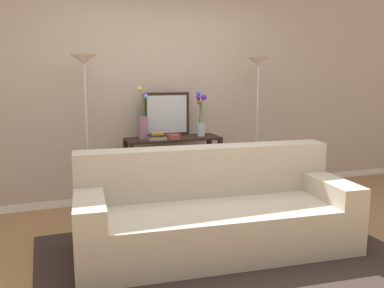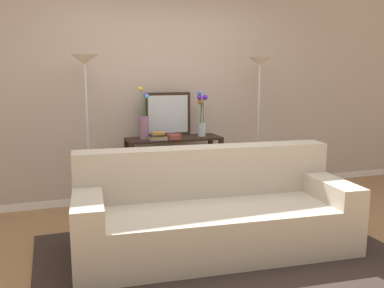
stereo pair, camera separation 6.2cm
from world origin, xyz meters
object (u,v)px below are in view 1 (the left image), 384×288
object	(u,v)px
floor_lamp_left	(85,91)
book_row_under_console	(151,202)
couch	(214,215)
vase_short_flowers	(201,118)
console_table	(173,159)
wall_mirror	(167,114)
book_stack	(157,137)
fruit_bowl	(173,137)
floor_lamp_right	(258,88)
vase_tall_flowers	(143,123)

from	to	relation	value
floor_lamp_left	book_row_under_console	size ratio (longest dim) A/B	5.06
couch	vase_short_flowers	xyz separation A→B (m)	(0.39, 1.33, 0.72)
vase_short_flowers	book_row_under_console	bearing A→B (deg)	179.85
console_table	book_row_under_console	distance (m)	0.57
couch	book_row_under_console	size ratio (longest dim) A/B	7.14
couch	vase_short_flowers	size ratio (longest dim) A/B	4.57
wall_mirror	book_row_under_console	distance (m)	1.06
couch	console_table	size ratio (longest dim) A/B	2.21
couch	book_stack	world-z (taller)	book_stack
fruit_bowl	book_row_under_console	bearing A→B (deg)	153.04
console_table	book_stack	xyz separation A→B (m)	(-0.23, -0.12, 0.30)
floor_lamp_right	vase_short_flowers	bearing A→B (deg)	174.01
vase_short_flowers	book_stack	world-z (taller)	vase_short_flowers
floor_lamp_left	console_table	bearing A→B (deg)	4.46
vase_short_flowers	book_row_under_console	distance (m)	1.16
console_table	floor_lamp_left	bearing A→B (deg)	-175.54
wall_mirror	vase_tall_flowers	bearing A→B (deg)	-155.40
couch	book_stack	bearing A→B (deg)	98.57
book_row_under_console	wall_mirror	bearing A→B (deg)	32.53
floor_lamp_right	fruit_bowl	bearing A→B (deg)	-177.57
floor_lamp_right	wall_mirror	world-z (taller)	floor_lamp_right
couch	floor_lamp_left	distance (m)	1.90
couch	wall_mirror	world-z (taller)	wall_mirror
wall_mirror	book_row_under_console	size ratio (longest dim) A/B	1.63
couch	console_table	world-z (taller)	couch
floor_lamp_left	vase_tall_flowers	bearing A→B (deg)	8.01
floor_lamp_left	fruit_bowl	xyz separation A→B (m)	(0.96, -0.05, -0.53)
floor_lamp_left	floor_lamp_right	world-z (taller)	same
vase_short_flowers	floor_lamp_left	bearing A→B (deg)	-176.77
floor_lamp_right	wall_mirror	distance (m)	1.16
console_table	vase_short_flowers	xyz separation A→B (m)	(0.35, -0.00, 0.48)
vase_tall_flowers	fruit_bowl	distance (m)	0.38
book_row_under_console	vase_tall_flowers	bearing A→B (deg)	169.64
vase_short_flowers	fruit_bowl	world-z (taller)	vase_short_flowers
couch	floor_lamp_right	size ratio (longest dim) A/B	1.41
book_stack	couch	bearing A→B (deg)	-81.43
fruit_bowl	book_stack	world-z (taller)	book_stack
wall_mirror	vase_tall_flowers	xyz separation A→B (m)	(-0.33, -0.15, -0.07)
wall_mirror	console_table	bearing A→B (deg)	-81.74
floor_lamp_left	book_stack	distance (m)	0.93
fruit_bowl	book_row_under_console	world-z (taller)	fruit_bowl
book_stack	wall_mirror	bearing A→B (deg)	53.89
couch	vase_tall_flowers	size ratio (longest dim) A/B	4.13
floor_lamp_right	book_row_under_console	size ratio (longest dim) A/B	5.06
couch	vase_short_flowers	bearing A→B (deg)	73.57
floor_lamp_right	vase_tall_flowers	size ratio (longest dim) A/B	2.93
floor_lamp_right	couch	bearing A→B (deg)	-131.54
vase_tall_flowers	book_row_under_console	world-z (taller)	vase_tall_flowers
couch	book_row_under_console	distance (m)	1.38
fruit_bowl	book_stack	size ratio (longest dim) A/B	0.85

